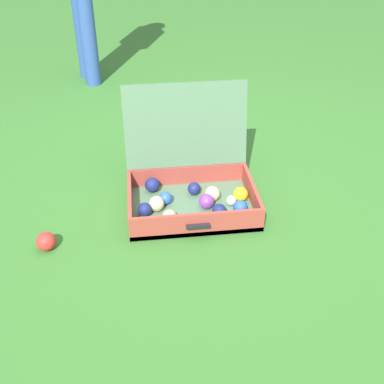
% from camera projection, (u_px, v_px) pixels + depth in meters
% --- Properties ---
extents(ground_plane, '(16.00, 16.00, 0.00)m').
position_uv_depth(ground_plane, '(199.00, 202.00, 2.48)').
color(ground_plane, '#336B28').
extents(open_suitcase, '(0.63, 0.56, 0.56)m').
position_uv_depth(open_suitcase, '(191.00, 183.00, 2.41)').
color(open_suitcase, '#4C7051').
rests_on(open_suitcase, ground).
extents(stray_ball_on_grass, '(0.09, 0.09, 0.09)m').
position_uv_depth(stray_ball_on_grass, '(46.00, 241.00, 2.15)').
color(stray_ball_on_grass, red).
rests_on(stray_ball_on_grass, ground).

